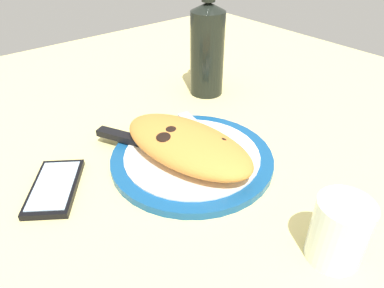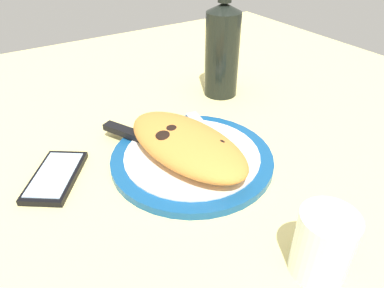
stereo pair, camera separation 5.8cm
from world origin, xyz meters
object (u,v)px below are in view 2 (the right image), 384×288
(fork, at_px, (206,131))
(knife, at_px, (142,138))
(plate, at_px, (192,158))
(smartphone, at_px, (55,176))
(water_glass, at_px, (322,248))
(calzone, at_px, (185,143))
(wine_bottle, at_px, (222,49))

(fork, bearing_deg, knife, 71.99)
(knife, bearing_deg, plate, -147.23)
(fork, bearing_deg, plate, 127.75)
(smartphone, height_order, water_glass, water_glass)
(calzone, distance_m, water_glass, 0.27)
(plate, relative_size, calzone, 1.04)
(plate, distance_m, water_glass, 0.26)
(knife, bearing_deg, calzone, -152.12)
(knife, distance_m, smartphone, 0.16)
(calzone, relative_size, smartphone, 1.86)
(knife, xyz_separation_m, smartphone, (-0.00, 0.16, -0.02))
(calzone, xyz_separation_m, water_glass, (-0.27, -0.02, -0.00))
(knife, relative_size, wine_bottle, 0.85)
(water_glass, distance_m, wine_bottle, 0.49)
(plate, relative_size, water_glass, 3.16)
(plate, bearing_deg, water_glass, -177.66)
(calzone, distance_m, smartphone, 0.22)
(fork, bearing_deg, calzone, 120.82)
(knife, relative_size, water_glass, 2.56)
(plate, bearing_deg, fork, -52.25)
(fork, relative_size, water_glass, 2.04)
(knife, xyz_separation_m, water_glass, (-0.35, -0.06, 0.02))
(plate, distance_m, smartphone, 0.22)
(fork, distance_m, wine_bottle, 0.22)
(plate, bearing_deg, calzone, 71.99)
(fork, relative_size, wine_bottle, 0.68)
(plate, xyz_separation_m, wine_bottle, (0.19, -0.20, 0.10))
(fork, xyz_separation_m, smartphone, (0.03, 0.27, -0.01))
(fork, xyz_separation_m, knife, (0.04, 0.11, 0.00))
(plate, xyz_separation_m, knife, (0.08, 0.05, 0.01))
(smartphone, xyz_separation_m, water_glass, (-0.34, -0.22, 0.03))
(calzone, distance_m, fork, 0.09)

